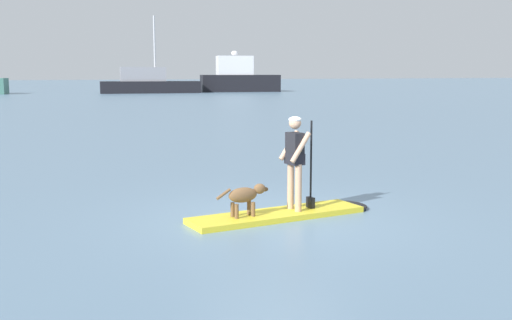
% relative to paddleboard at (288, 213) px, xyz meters
% --- Properties ---
extents(ground_plane, '(400.00, 400.00, 0.00)m').
position_rel_paddleboard_xyz_m(ground_plane, '(-0.23, -0.03, -0.05)').
color(ground_plane, slate).
extents(paddleboard, '(3.60, 1.20, 0.10)m').
position_rel_paddleboard_xyz_m(paddleboard, '(0.00, 0.00, 0.00)').
color(paddleboard, yellow).
rests_on(paddleboard, ground_plane).
extents(person_paddler, '(0.63, 0.52, 1.68)m').
position_rel_paddleboard_xyz_m(person_paddler, '(0.15, 0.02, 1.03)').
color(person_paddler, tan).
rests_on(person_paddler, paddleboard).
extents(dog, '(1.00, 0.28, 0.54)m').
position_rel_paddleboard_xyz_m(dog, '(-0.85, -0.11, 0.41)').
color(dog, brown).
rests_on(dog, paddleboard).
extents(moored_boat_far_starboard, '(12.23, 4.10, 9.32)m').
position_rel_paddleboard_xyz_m(moored_boat_far_starboard, '(11.14, 64.93, 1.14)').
color(moored_boat_far_starboard, black).
rests_on(moored_boat_far_starboard, ground_plane).
extents(moored_boat_center, '(10.54, 4.62, 5.28)m').
position_rel_paddleboard_xyz_m(moored_boat_center, '(23.17, 65.72, 1.69)').
color(moored_boat_center, black).
rests_on(moored_boat_center, ground_plane).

